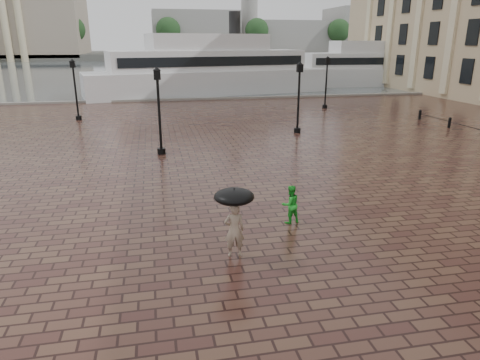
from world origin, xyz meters
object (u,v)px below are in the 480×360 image
Objects in this scene: adult_pedestrian at (234,230)px; ferry_far at (374,67)px; street_lamps at (222,93)px; child_pedestrian at (290,204)px; ferry_near at (208,70)px.

ferry_far reaches higher than adult_pedestrian.
street_lamps reaches higher than child_pedestrian.
street_lamps is at bearing -106.34° from ferry_near.
child_pedestrian is at bearing -91.78° from street_lamps.
ferry_far reaches higher than street_lamps.
adult_pedestrian is at bearing -98.10° from street_lamps.
ferry_near is (4.39, 39.29, 1.92)m from adult_pedestrian.
ferry_far is at bearing 2.47° from ferry_near.
ferry_far is (28.17, 45.29, 1.63)m from adult_pedestrian.
ferry_near reaches higher than ferry_far.
street_lamps is 19.83m from adult_pedestrian.
ferry_near is (2.16, 37.39, 2.05)m from child_pedestrian.
ferry_near is at bearing -106.58° from child_pedestrian.
child_pedestrian is 0.05× the size of ferry_near.
adult_pedestrian is 1.21× the size of child_pedestrian.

